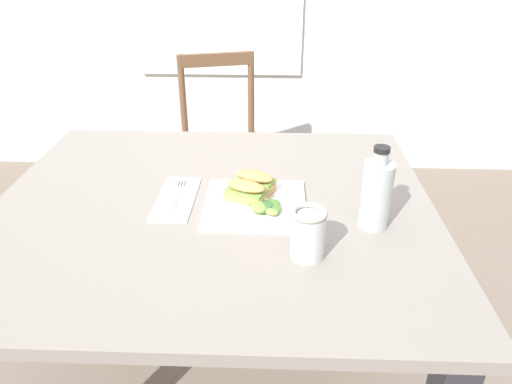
{
  "coord_description": "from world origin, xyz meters",
  "views": [
    {
      "loc": [
        0.17,
        -0.9,
        1.36
      ],
      "look_at": [
        0.12,
        0.22,
        0.76
      ],
      "focal_mm": 33.47,
      "sensor_mm": 36.0,
      "label": 1
    }
  ],
  "objects_px": {
    "chair_wooden_far": "(223,147)",
    "bottle_cold_brew": "(375,197)",
    "sandwich_half_front": "(246,191)",
    "sandwich_half_back": "(254,181)",
    "plate_lunch": "(255,204)",
    "dining_table": "(214,240)",
    "fork_on_napkin": "(178,194)",
    "mason_jar_iced_tea": "(308,236)"
  },
  "relations": [
    {
      "from": "plate_lunch",
      "to": "fork_on_napkin",
      "type": "bearing_deg",
      "value": 167.59
    },
    {
      "from": "plate_lunch",
      "to": "bottle_cold_brew",
      "type": "bearing_deg",
      "value": -15.76
    },
    {
      "from": "sandwich_half_front",
      "to": "fork_on_napkin",
      "type": "xyz_separation_m",
      "value": [
        -0.19,
        0.04,
        -0.03
      ]
    },
    {
      "from": "sandwich_half_front",
      "to": "sandwich_half_back",
      "type": "xyz_separation_m",
      "value": [
        0.02,
        0.06,
        0.0
      ]
    },
    {
      "from": "bottle_cold_brew",
      "to": "dining_table",
      "type": "bearing_deg",
      "value": 167.05
    },
    {
      "from": "dining_table",
      "to": "plate_lunch",
      "type": "bearing_deg",
      "value": -5.57
    },
    {
      "from": "chair_wooden_far",
      "to": "bottle_cold_brew",
      "type": "bearing_deg",
      "value": -67.18
    },
    {
      "from": "fork_on_napkin",
      "to": "plate_lunch",
      "type": "bearing_deg",
      "value": -12.41
    },
    {
      "from": "sandwich_half_back",
      "to": "bottle_cold_brew",
      "type": "bearing_deg",
      "value": -27.06
    },
    {
      "from": "fork_on_napkin",
      "to": "bottle_cold_brew",
      "type": "xyz_separation_m",
      "value": [
        0.5,
        -0.13,
        0.07
      ]
    },
    {
      "from": "plate_lunch",
      "to": "fork_on_napkin",
      "type": "xyz_separation_m",
      "value": [
        -0.21,
        0.05,
        0.0
      ]
    },
    {
      "from": "fork_on_napkin",
      "to": "mason_jar_iced_tea",
      "type": "bearing_deg",
      "value": -37.84
    },
    {
      "from": "sandwich_half_back",
      "to": "bottle_cold_brew",
      "type": "height_order",
      "value": "bottle_cold_brew"
    },
    {
      "from": "plate_lunch",
      "to": "mason_jar_iced_tea",
      "type": "bearing_deg",
      "value": -60.27
    },
    {
      "from": "sandwich_half_back",
      "to": "mason_jar_iced_tea",
      "type": "bearing_deg",
      "value": -65.69
    },
    {
      "from": "mason_jar_iced_tea",
      "to": "bottle_cold_brew",
      "type": "bearing_deg",
      "value": 38.31
    },
    {
      "from": "sandwich_half_back",
      "to": "sandwich_half_front",
      "type": "bearing_deg",
      "value": -109.52
    },
    {
      "from": "dining_table",
      "to": "sandwich_half_front",
      "type": "distance_m",
      "value": 0.18
    },
    {
      "from": "chair_wooden_far",
      "to": "bottle_cold_brew",
      "type": "relative_size",
      "value": 4.22
    },
    {
      "from": "plate_lunch",
      "to": "sandwich_half_front",
      "type": "distance_m",
      "value": 0.04
    },
    {
      "from": "sandwich_half_front",
      "to": "mason_jar_iced_tea",
      "type": "distance_m",
      "value": 0.27
    },
    {
      "from": "dining_table",
      "to": "bottle_cold_brew",
      "type": "xyz_separation_m",
      "value": [
        0.4,
        -0.09,
        0.2
      ]
    },
    {
      "from": "sandwich_half_back",
      "to": "chair_wooden_far",
      "type": "bearing_deg",
      "value": 100.9
    },
    {
      "from": "dining_table",
      "to": "chair_wooden_far",
      "type": "bearing_deg",
      "value": 94.62
    },
    {
      "from": "sandwich_half_front",
      "to": "sandwich_half_back",
      "type": "height_order",
      "value": "same"
    },
    {
      "from": "sandwich_half_front",
      "to": "mason_jar_iced_tea",
      "type": "bearing_deg",
      "value": -56.71
    },
    {
      "from": "dining_table",
      "to": "sandwich_half_back",
      "type": "xyz_separation_m",
      "value": [
        0.11,
        0.06,
        0.16
      ]
    },
    {
      "from": "chair_wooden_far",
      "to": "fork_on_napkin",
      "type": "relative_size",
      "value": 4.69
    },
    {
      "from": "dining_table",
      "to": "plate_lunch",
      "type": "height_order",
      "value": "plate_lunch"
    },
    {
      "from": "sandwich_half_back",
      "to": "dining_table",
      "type": "bearing_deg",
      "value": -152.01
    },
    {
      "from": "sandwich_half_front",
      "to": "fork_on_napkin",
      "type": "relative_size",
      "value": 0.66
    },
    {
      "from": "chair_wooden_far",
      "to": "bottle_cold_brew",
      "type": "height_order",
      "value": "bottle_cold_brew"
    },
    {
      "from": "bottle_cold_brew",
      "to": "mason_jar_iced_tea",
      "type": "bearing_deg",
      "value": -141.69
    },
    {
      "from": "sandwich_half_front",
      "to": "dining_table",
      "type": "bearing_deg",
      "value": -179.66
    },
    {
      "from": "plate_lunch",
      "to": "mason_jar_iced_tea",
      "type": "xyz_separation_m",
      "value": [
        0.12,
        -0.21,
        0.05
      ]
    },
    {
      "from": "sandwich_half_front",
      "to": "bottle_cold_brew",
      "type": "distance_m",
      "value": 0.33
    },
    {
      "from": "sandwich_half_front",
      "to": "sandwich_half_back",
      "type": "distance_m",
      "value": 0.06
    },
    {
      "from": "chair_wooden_far",
      "to": "mason_jar_iced_tea",
      "type": "relative_size",
      "value": 7.54
    },
    {
      "from": "chair_wooden_far",
      "to": "fork_on_napkin",
      "type": "xyz_separation_m",
      "value": [
        -0.01,
        -1.03,
        0.3
      ]
    },
    {
      "from": "sandwich_half_front",
      "to": "bottle_cold_brew",
      "type": "bearing_deg",
      "value": -16.5
    },
    {
      "from": "dining_table",
      "to": "mason_jar_iced_tea",
      "type": "relative_size",
      "value": 10.05
    },
    {
      "from": "mason_jar_iced_tea",
      "to": "sandwich_half_front",
      "type": "bearing_deg",
      "value": 123.29
    }
  ]
}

